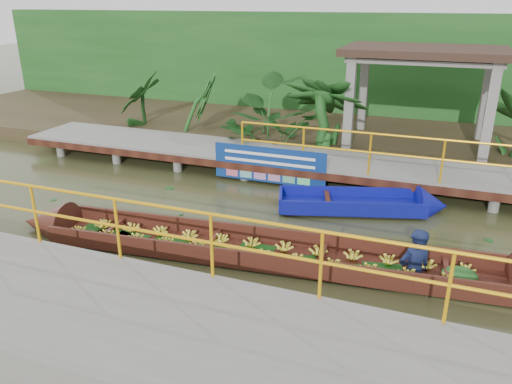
% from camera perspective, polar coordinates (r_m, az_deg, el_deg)
% --- Properties ---
extents(ground, '(80.00, 80.00, 0.00)m').
position_cam_1_polar(ground, '(10.51, -1.70, -3.88)').
color(ground, '#30341A').
rests_on(ground, ground).
extents(land_strip, '(30.00, 8.00, 0.45)m').
position_cam_1_polar(land_strip, '(17.22, 7.84, 6.81)').
color(land_strip, '#302718').
rests_on(land_strip, ground).
extents(far_dock, '(16.00, 2.06, 1.66)m').
position_cam_1_polar(far_dock, '(13.35, 3.94, 3.84)').
color(far_dock, slate).
rests_on(far_dock, ground).
extents(near_dock, '(18.00, 2.40, 1.73)m').
position_cam_1_polar(near_dock, '(6.73, -7.62, -17.10)').
color(near_dock, slate).
rests_on(near_dock, ground).
extents(pavilion, '(4.40, 3.00, 3.00)m').
position_cam_1_polar(pavilion, '(15.19, 18.66, 13.97)').
color(pavilion, slate).
rests_on(pavilion, ground).
extents(foliage_backdrop, '(30.00, 0.80, 4.00)m').
position_cam_1_polar(foliage_backdrop, '(19.30, 9.86, 13.62)').
color(foliage_backdrop, '#174616').
rests_on(foliage_backdrop, ground).
extents(vendor_boat, '(10.36, 1.98, 2.11)m').
position_cam_1_polar(vendor_boat, '(9.07, 2.95, -6.66)').
color(vendor_boat, '#37170F').
rests_on(vendor_boat, ground).
extents(moored_blue_boat, '(3.82, 1.96, 0.88)m').
position_cam_1_polar(moored_blue_boat, '(11.52, 15.19, -1.46)').
color(moored_blue_boat, navy).
rests_on(moored_blue_boat, ground).
extents(blue_banner, '(2.93, 0.04, 0.92)m').
position_cam_1_polar(blue_banner, '(12.54, 1.49, 3.11)').
color(blue_banner, navy).
rests_on(blue_banner, ground).
extents(tropical_plants, '(14.60, 1.60, 2.00)m').
position_cam_1_polar(tropical_plants, '(14.78, 7.40, 9.31)').
color(tropical_plants, '#174616').
rests_on(tropical_plants, ground).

